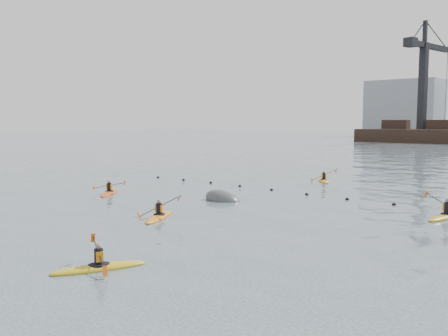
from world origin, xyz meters
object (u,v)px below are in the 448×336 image
at_px(kayaker_3, 447,216).
at_px(mooring_buoy, 223,200).
at_px(kayaker_1, 99,267).
at_px(kayaker_5, 324,180).
at_px(kayaker_0, 159,216).
at_px(kayaker_2, 109,192).

relative_size(kayaker_3, mooring_buoy, 1.47).
relative_size(kayaker_1, kayaker_5, 1.12).
height_order(kayaker_0, kayaker_3, kayaker_3).
bearing_deg(kayaker_3, kayaker_0, -128.82).
bearing_deg(kayaker_1, kayaker_2, 167.19).
bearing_deg(kayaker_0, kayaker_1, -83.54).
distance_m(kayaker_3, mooring_buoy, 12.82).
relative_size(kayaker_1, kayaker_3, 0.86).
bearing_deg(mooring_buoy, kayaker_1, -66.61).
bearing_deg(kayaker_1, kayaker_3, 93.41).
bearing_deg(kayaker_5, kayaker_1, -117.79).
height_order(kayaker_0, kayaker_5, kayaker_0).
xyz_separation_m(kayaker_1, mooring_buoy, (-5.79, 13.39, -0.10)).
bearing_deg(kayaker_5, mooring_buoy, -131.30).
bearing_deg(kayaker_2, mooring_buoy, -16.68).
bearing_deg(kayaker_3, mooring_buoy, -153.79).
height_order(kayaker_1, kayaker_5, kayaker_5).
distance_m(kayaker_0, kayaker_5, 18.83).
bearing_deg(mooring_buoy, kayaker_0, -81.28).
relative_size(kayaker_2, mooring_buoy, 1.22).
xyz_separation_m(kayaker_3, mooring_buoy, (-12.37, -3.36, -0.11)).
xyz_separation_m(kayaker_0, mooring_buoy, (-0.96, 6.27, -0.11)).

